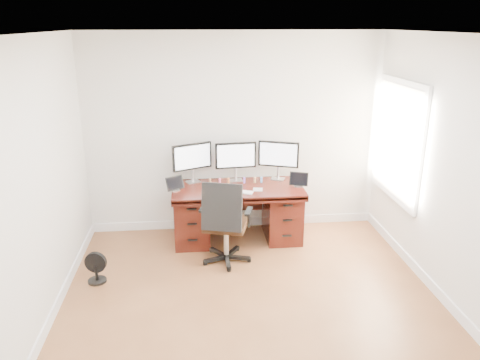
{
  "coord_description": "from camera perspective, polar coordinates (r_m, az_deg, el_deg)",
  "views": [
    {
      "loc": [
        -0.55,
        -3.91,
        2.8
      ],
      "look_at": [
        0.0,
        1.5,
        0.95
      ],
      "focal_mm": 35.0,
      "sensor_mm": 36.0,
      "label": 1
    }
  ],
  "objects": [
    {
      "name": "figurine_brown",
      "position": [
        6.2,
        -3.67,
        -0.11
      ],
      "size": [
        0.03,
        0.03,
        0.09
      ],
      "color": "#986946",
      "rests_on": "desk"
    },
    {
      "name": "ground",
      "position": [
        4.84,
        1.87,
        -16.55
      ],
      "size": [
        4.5,
        4.5,
        0.0
      ],
      "primitive_type": "plane",
      "color": "brown",
      "rests_on": "ground"
    },
    {
      "name": "back_wall",
      "position": [
        6.36,
        -0.69,
        5.59
      ],
      "size": [
        4.0,
        0.1,
        2.7
      ],
      "primitive_type": "cube",
      "color": "silver",
      "rests_on": "ground"
    },
    {
      "name": "figurine_orange",
      "position": [
        6.21,
        -1.41,
        -0.04
      ],
      "size": [
        0.03,
        0.03,
        0.09
      ],
      "color": "orange",
      "rests_on": "desk"
    },
    {
      "name": "keyboard",
      "position": [
        5.9,
        0.34,
        -1.47
      ],
      "size": [
        0.28,
        0.2,
        0.01
      ],
      "primitive_type": "cube",
      "rotation": [
        0.0,
        0.0,
        -0.38
      ],
      "color": "white",
      "rests_on": "desk"
    },
    {
      "name": "monitor_center",
      "position": [
        6.25,
        -0.53,
        2.85
      ],
      "size": [
        0.55,
        0.16,
        0.53
      ],
      "rotation": [
        0.0,
        0.0,
        0.09
      ],
      "color": "silver",
      "rests_on": "desk"
    },
    {
      "name": "right_wall",
      "position": [
        4.98,
        25.33,
        0.02
      ],
      "size": [
        0.1,
        4.5,
        2.7
      ],
      "color": "silver",
      "rests_on": "ground"
    },
    {
      "name": "monitor_left",
      "position": [
        6.22,
        -5.85,
        2.69
      ],
      "size": [
        0.52,
        0.26,
        0.53
      ],
      "rotation": [
        0.0,
        0.0,
        0.42
      ],
      "color": "silver",
      "rests_on": "desk"
    },
    {
      "name": "monitor_right",
      "position": [
        6.32,
        4.71,
        2.98
      ],
      "size": [
        0.53,
        0.23,
        0.53
      ],
      "rotation": [
        0.0,
        0.0,
        -0.36
      ],
      "color": "silver",
      "rests_on": "desk"
    },
    {
      "name": "phone",
      "position": [
        6.07,
        -0.27,
        -0.91
      ],
      "size": [
        0.15,
        0.11,
        0.01
      ],
      "primitive_type": "cube",
      "rotation": [
        0.0,
        0.0,
        0.37
      ],
      "color": "black",
      "rests_on": "desk"
    },
    {
      "name": "desk",
      "position": [
        6.25,
        -0.31,
        -3.79
      ],
      "size": [
        1.7,
        0.8,
        0.75
      ],
      "color": "#3D120C",
      "rests_on": "ground"
    },
    {
      "name": "figurine_purple",
      "position": [
        6.23,
        0.51,
        0.02
      ],
      "size": [
        0.03,
        0.03,
        0.09
      ],
      "color": "#965FDF",
      "rests_on": "desk"
    },
    {
      "name": "floor_fan",
      "position": [
        5.58,
        -17.16,
        -10.23
      ],
      "size": [
        0.25,
        0.21,
        0.36
      ],
      "rotation": [
        0.0,
        0.0,
        -0.19
      ],
      "color": "black",
      "rests_on": "ground"
    },
    {
      "name": "tablet_right",
      "position": [
        6.14,
        7.2,
        -0.02
      ],
      "size": [
        0.25,
        0.14,
        0.19
      ],
      "rotation": [
        0.0,
        0.0,
        -0.33
      ],
      "color": "silver",
      "rests_on": "desk"
    },
    {
      "name": "trackpad",
      "position": [
        6.0,
        2.18,
        -1.17
      ],
      "size": [
        0.14,
        0.14,
        0.01
      ],
      "primitive_type": "cube",
      "rotation": [
        0.0,
        0.0,
        -0.17
      ],
      "color": "silver",
      "rests_on": "desk"
    },
    {
      "name": "office_chair",
      "position": [
        5.67,
        -1.8,
        -6.82
      ],
      "size": [
        0.7,
        0.7,
        1.07
      ],
      "rotation": [
        0.0,
        0.0,
        -0.28
      ],
      "color": "black",
      "rests_on": "ground"
    },
    {
      "name": "figurine_blue",
      "position": [
        6.26,
        2.61,
        0.09
      ],
      "size": [
        0.03,
        0.03,
        0.09
      ],
      "color": "#6698E5",
      "rests_on": "desk"
    },
    {
      "name": "drawing_tablet",
      "position": [
        5.88,
        -3.25,
        -1.61
      ],
      "size": [
        0.23,
        0.16,
        0.01
      ],
      "primitive_type": "cube",
      "rotation": [
        0.0,
        0.0,
        0.12
      ],
      "color": "black",
      "rests_on": "desk"
    },
    {
      "name": "figurine_yellow",
      "position": [
        6.25,
        1.82,
        0.06
      ],
      "size": [
        0.03,
        0.03,
        0.09
      ],
      "color": "tan",
      "rests_on": "desk"
    },
    {
      "name": "tablet_left",
      "position": [
        6.0,
        -7.93,
        -0.52
      ],
      "size": [
        0.24,
        0.18,
        0.19
      ],
      "rotation": [
        0.0,
        0.0,
        0.56
      ],
      "color": "silver",
      "rests_on": "desk"
    },
    {
      "name": "figurine_pink",
      "position": [
        6.2,
        -2.48,
        -0.08
      ],
      "size": [
        0.03,
        0.03,
        0.09
      ],
      "color": "pink",
      "rests_on": "desk"
    }
  ]
}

